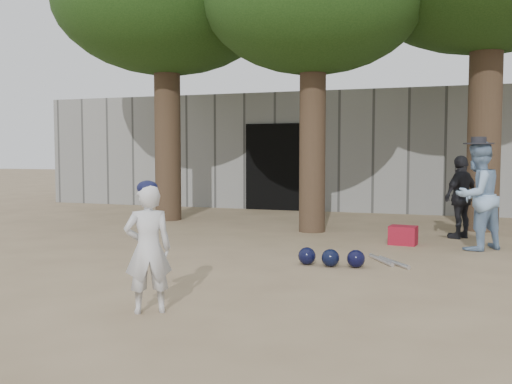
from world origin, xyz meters
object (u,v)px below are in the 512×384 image
at_px(boy_player, 148,249).
at_px(spectator_dark, 461,197).
at_px(red_bag, 403,235).
at_px(spectator_blue, 477,196).

relative_size(boy_player, spectator_dark, 0.83).
height_order(spectator_dark, red_bag, spectator_dark).
xyz_separation_m(boy_player, red_bag, (1.90, 4.74, -0.44)).
height_order(spectator_blue, spectator_dark, spectator_blue).
bearing_deg(boy_player, spectator_dark, -149.19).
relative_size(boy_player, spectator_blue, 0.72).
bearing_deg(spectator_dark, boy_player, 9.61).
bearing_deg(spectator_blue, red_bag, -53.34).
distance_m(spectator_blue, red_bag, 1.28).
distance_m(boy_player, red_bag, 5.13).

